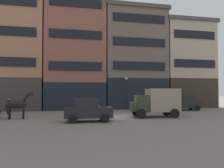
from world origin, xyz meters
name	(u,v)px	position (x,y,z in m)	size (l,w,h in m)	color
ground_plane	(119,117)	(0.00, 0.00, 0.00)	(120.00, 120.00, 0.00)	slate
building_far_left	(10,50)	(-11.98, 9.86, 7.68)	(8.89, 6.08, 15.27)	#38332D
building_center_left	(75,50)	(-3.79, 9.86, 7.95)	(8.18, 6.08, 15.81)	black
building_center_right	(133,58)	(4.44, 9.86, 7.05)	(8.98, 6.08, 14.02)	black
building_far_right	(184,64)	(12.50, 9.87, 6.40)	(7.85, 6.08, 12.72)	#33281E
draft_horse	(18,104)	(-8.96, 0.14, 1.27)	(2.35, 0.66, 2.30)	black
delivery_truck_near	(156,102)	(3.24, -1.09, 1.42)	(4.48, 2.45, 2.62)	#2D3823
sedan_dark	(185,103)	(9.41, 4.53, 0.91)	(3.83, 2.14, 1.83)	black
sedan_light	(88,110)	(-3.20, -2.70, 0.91)	(3.75, 1.97, 1.83)	black
pedestrian_officer	(9,105)	(-10.73, 4.34, 0.98)	(0.47, 0.47, 1.79)	black
streetlamp_curbside	(127,89)	(2.43, 6.22, 2.67)	(0.32, 0.32, 4.12)	black
fire_hydrant_curbside	(160,106)	(6.84, 6.13, 0.43)	(0.24, 0.24, 0.83)	maroon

